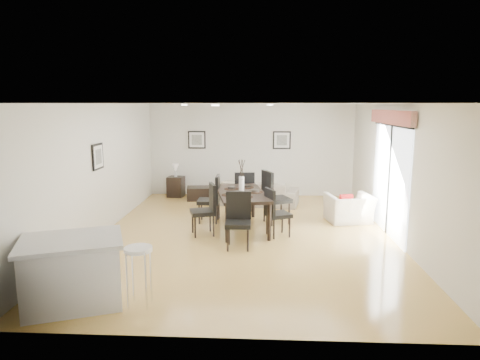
# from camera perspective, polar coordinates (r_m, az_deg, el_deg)

# --- Properties ---
(ground) EXTENTS (8.00, 8.00, 0.00)m
(ground) POSITION_cam_1_polar(r_m,az_deg,el_deg) (8.98, 0.76, -7.33)
(ground) COLOR #DAB159
(ground) RESTS_ON ground
(wall_back) EXTENTS (6.00, 0.04, 2.70)m
(wall_back) POSITION_cam_1_polar(r_m,az_deg,el_deg) (12.64, 1.48, 4.01)
(wall_back) COLOR silver
(wall_back) RESTS_ON ground
(wall_front) EXTENTS (6.00, 0.04, 2.70)m
(wall_front) POSITION_cam_1_polar(r_m,az_deg,el_deg) (4.77, -1.08, -6.23)
(wall_front) COLOR silver
(wall_front) RESTS_ON ground
(wall_left) EXTENTS (0.04, 8.00, 2.70)m
(wall_left) POSITION_cam_1_polar(r_m,az_deg,el_deg) (9.29, -18.06, 1.30)
(wall_left) COLOR silver
(wall_left) RESTS_ON ground
(wall_right) EXTENTS (0.04, 8.00, 2.70)m
(wall_right) POSITION_cam_1_polar(r_m,az_deg,el_deg) (9.07, 20.08, 0.98)
(wall_right) COLOR silver
(wall_right) RESTS_ON ground
(ceiling) EXTENTS (6.00, 8.00, 0.02)m
(ceiling) POSITION_cam_1_polar(r_m,az_deg,el_deg) (8.57, 0.80, 10.16)
(ceiling) COLOR white
(ceiling) RESTS_ON wall_back
(sofa) EXTENTS (2.37, 1.26, 0.66)m
(sofa) POSITION_cam_1_polar(r_m,az_deg,el_deg) (11.58, 2.14, -1.67)
(sofa) COLOR gray
(sofa) RESTS_ON ground
(armchair) EXTENTS (1.13, 1.03, 0.64)m
(armchair) POSITION_cam_1_polar(r_m,az_deg,el_deg) (10.17, 14.34, -3.70)
(armchair) COLOR beige
(armchair) RESTS_ON ground
(dining_table) EXTENTS (1.34, 2.11, 0.81)m
(dining_table) POSITION_cam_1_polar(r_m,az_deg,el_deg) (9.25, 0.21, -2.12)
(dining_table) COLOR black
(dining_table) RESTS_ON ground
(dining_chair_wnear) EXTENTS (0.60, 0.60, 1.08)m
(dining_chair_wnear) POSITION_cam_1_polar(r_m,az_deg,el_deg) (8.89, -4.41, -3.52)
(dining_chair_wnear) COLOR black
(dining_chair_wnear) RESTS_ON ground
(dining_chair_wfar) EXTENTS (0.49, 0.49, 1.09)m
(dining_chair_wfar) POSITION_cam_1_polar(r_m,az_deg,el_deg) (9.81, -3.67, -2.17)
(dining_chair_wfar) COLOR black
(dining_chair_wfar) RESTS_ON ground
(dining_chair_enear) EXTENTS (0.59, 0.59, 1.00)m
(dining_chair_enear) POSITION_cam_1_polar(r_m,az_deg,el_deg) (8.78, 4.63, -3.99)
(dining_chair_enear) COLOR black
(dining_chair_enear) RESTS_ON ground
(dining_chair_efar) EXTENTS (0.71, 0.71, 1.22)m
(dining_chair_efar) POSITION_cam_1_polar(r_m,az_deg,el_deg) (9.69, 4.38, -1.91)
(dining_chair_efar) COLOR black
(dining_chair_efar) RESTS_ON ground
(dining_chair_head) EXTENTS (0.48, 0.48, 1.06)m
(dining_chair_head) POSITION_cam_1_polar(r_m,az_deg,el_deg) (8.11, -0.22, -4.91)
(dining_chair_head) COLOR black
(dining_chair_head) RESTS_ON ground
(dining_chair_foot) EXTENTS (0.53, 0.53, 1.07)m
(dining_chair_foot) POSITION_cam_1_polar(r_m,az_deg,el_deg) (10.46, 0.58, -1.45)
(dining_chair_foot) COLOR black
(dining_chair_foot) RESTS_ON ground
(vase) EXTENTS (0.87, 1.36, 0.72)m
(vase) POSITION_cam_1_polar(r_m,az_deg,el_deg) (9.18, 0.21, 0.04)
(vase) COLOR white
(vase) RESTS_ON dining_table
(coffee_table) EXTENTS (0.98, 0.67, 0.37)m
(coffee_table) POSITION_cam_1_polar(r_m,az_deg,el_deg) (12.23, -4.91, -1.77)
(coffee_table) COLOR black
(coffee_table) RESTS_ON ground
(side_table) EXTENTS (0.49, 0.49, 0.59)m
(side_table) POSITION_cam_1_polar(r_m,az_deg,el_deg) (12.70, -8.53, -0.88)
(side_table) COLOR black
(side_table) RESTS_ON ground
(table_lamp) EXTENTS (0.20, 0.20, 0.37)m
(table_lamp) POSITION_cam_1_polar(r_m,az_deg,el_deg) (12.61, -8.60, 1.53)
(table_lamp) COLOR white
(table_lamp) RESTS_ON side_table
(cushion) EXTENTS (0.32, 0.18, 0.30)m
(cushion) POSITION_cam_1_polar(r_m,az_deg,el_deg) (10.02, 13.98, -2.74)
(cushion) COLOR #A11415
(cushion) RESTS_ON armchair
(kitchen_island) EXTENTS (1.59, 1.42, 0.92)m
(kitchen_island) POSITION_cam_1_polar(r_m,az_deg,el_deg) (6.31, -21.41, -11.26)
(kitchen_island) COLOR white
(kitchen_island) RESTS_ON ground
(bar_stool) EXTENTS (0.37, 0.37, 0.82)m
(bar_stool) POSITION_cam_1_polar(r_m,az_deg,el_deg) (5.92, -13.39, -9.78)
(bar_stool) COLOR white
(bar_stool) RESTS_ON ground
(framed_print_back_left) EXTENTS (0.52, 0.04, 0.52)m
(framed_print_back_left) POSITION_cam_1_polar(r_m,az_deg,el_deg) (12.72, -5.77, 5.36)
(framed_print_back_left) COLOR black
(framed_print_back_left) RESTS_ON wall_back
(framed_print_back_right) EXTENTS (0.52, 0.04, 0.52)m
(framed_print_back_right) POSITION_cam_1_polar(r_m,az_deg,el_deg) (12.59, 5.59, 5.31)
(framed_print_back_right) COLOR black
(framed_print_back_right) RESTS_ON wall_back
(framed_print_left_wall) EXTENTS (0.04, 0.52, 0.52)m
(framed_print_left_wall) POSITION_cam_1_polar(r_m,az_deg,el_deg) (9.05, -18.44, 2.98)
(framed_print_left_wall) COLOR black
(framed_print_left_wall) RESTS_ON wall_left
(sliding_door) EXTENTS (0.12, 2.70, 2.57)m
(sliding_door) POSITION_cam_1_polar(r_m,az_deg,el_deg) (9.30, 19.40, 3.19)
(sliding_door) COLOR white
(sliding_door) RESTS_ON wall_right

